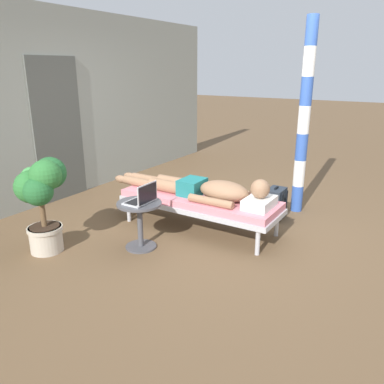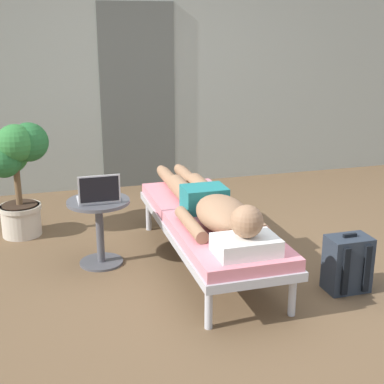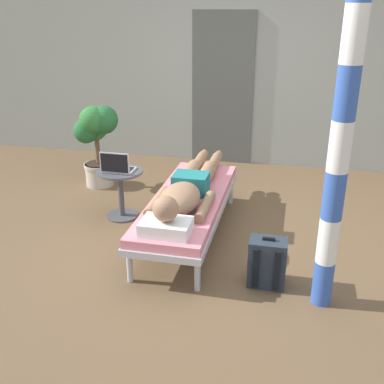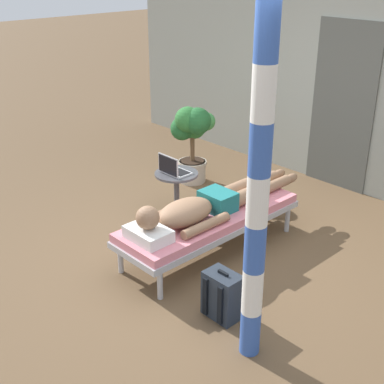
{
  "view_description": "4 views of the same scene",
  "coord_description": "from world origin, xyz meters",
  "px_view_note": "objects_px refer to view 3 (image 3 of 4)",
  "views": [
    {
      "loc": [
        -3.91,
        -2.2,
        1.89
      ],
      "look_at": [
        -0.35,
        0.02,
        0.52
      ],
      "focal_mm": 36.07,
      "sensor_mm": 36.0,
      "label": 1
    },
    {
      "loc": [
        -1.37,
        -3.68,
        1.81
      ],
      "look_at": [
        -0.21,
        0.28,
        0.53
      ],
      "focal_mm": 51.09,
      "sensor_mm": 36.0,
      "label": 2
    },
    {
      "loc": [
        0.79,
        -3.89,
        2.15
      ],
      "look_at": [
        -0.09,
        -0.07,
        0.52
      ],
      "focal_mm": 43.25,
      "sensor_mm": 36.0,
      "label": 3
    },
    {
      "loc": [
        3.06,
        -3.22,
        2.72
      ],
      "look_at": [
        -0.38,
        0.01,
        0.57
      ],
      "focal_mm": 49.3,
      "sensor_mm": 36.0,
      "label": 4
    }
  ],
  "objects_px": {
    "lounge_chair": "(188,204)",
    "porch_post": "(340,146)",
    "potted_plant": "(97,134)",
    "person_reclining": "(186,191)",
    "backpack": "(267,262)",
    "laptop": "(117,167)",
    "side_table": "(120,186)"
  },
  "relations": [
    {
      "from": "lounge_chair",
      "to": "laptop",
      "type": "distance_m",
      "value": 0.86
    },
    {
      "from": "lounge_chair",
      "to": "person_reclining",
      "type": "xyz_separation_m",
      "value": [
        -0.0,
        -0.09,
        0.17
      ]
    },
    {
      "from": "lounge_chair",
      "to": "potted_plant",
      "type": "bearing_deg",
      "value": 142.45
    },
    {
      "from": "laptop",
      "to": "potted_plant",
      "type": "bearing_deg",
      "value": 124.96
    },
    {
      "from": "side_table",
      "to": "laptop",
      "type": "height_order",
      "value": "laptop"
    },
    {
      "from": "person_reclining",
      "to": "side_table",
      "type": "xyz_separation_m",
      "value": [
        -0.8,
        0.36,
        -0.16
      ]
    },
    {
      "from": "person_reclining",
      "to": "porch_post",
      "type": "distance_m",
      "value": 1.61
    },
    {
      "from": "backpack",
      "to": "porch_post",
      "type": "xyz_separation_m",
      "value": [
        0.43,
        -0.16,
        1.05
      ]
    },
    {
      "from": "porch_post",
      "to": "backpack",
      "type": "bearing_deg",
      "value": 159.91
    },
    {
      "from": "backpack",
      "to": "porch_post",
      "type": "bearing_deg",
      "value": -20.09
    },
    {
      "from": "backpack",
      "to": "porch_post",
      "type": "relative_size",
      "value": 0.17
    },
    {
      "from": "lounge_chair",
      "to": "person_reclining",
      "type": "distance_m",
      "value": 0.19
    },
    {
      "from": "person_reclining",
      "to": "laptop",
      "type": "relative_size",
      "value": 7.0
    },
    {
      "from": "side_table",
      "to": "lounge_chair",
      "type": "bearing_deg",
      "value": -18.81
    },
    {
      "from": "lounge_chair",
      "to": "person_reclining",
      "type": "bearing_deg",
      "value": -90.0
    },
    {
      "from": "lounge_chair",
      "to": "porch_post",
      "type": "height_order",
      "value": "porch_post"
    },
    {
      "from": "lounge_chair",
      "to": "potted_plant",
      "type": "relative_size",
      "value": 1.94
    },
    {
      "from": "lounge_chair",
      "to": "porch_post",
      "type": "distance_m",
      "value": 1.74
    },
    {
      "from": "person_reclining",
      "to": "backpack",
      "type": "distance_m",
      "value": 1.04
    },
    {
      "from": "person_reclining",
      "to": "potted_plant",
      "type": "height_order",
      "value": "potted_plant"
    },
    {
      "from": "person_reclining",
      "to": "laptop",
      "type": "height_order",
      "value": "laptop"
    },
    {
      "from": "backpack",
      "to": "potted_plant",
      "type": "xyz_separation_m",
      "value": [
        -2.2,
        1.73,
        0.46
      ]
    },
    {
      "from": "lounge_chair",
      "to": "side_table",
      "type": "xyz_separation_m",
      "value": [
        -0.8,
        0.27,
        0.01
      ]
    },
    {
      "from": "potted_plant",
      "to": "porch_post",
      "type": "bearing_deg",
      "value": -35.66
    },
    {
      "from": "person_reclining",
      "to": "potted_plant",
      "type": "xyz_separation_m",
      "value": [
        -1.39,
        1.15,
        0.14
      ]
    },
    {
      "from": "person_reclining",
      "to": "side_table",
      "type": "distance_m",
      "value": 0.89
    },
    {
      "from": "side_table",
      "to": "porch_post",
      "type": "xyz_separation_m",
      "value": [
        2.04,
        -1.09,
        0.89
      ]
    },
    {
      "from": "laptop",
      "to": "porch_post",
      "type": "height_order",
      "value": "porch_post"
    },
    {
      "from": "lounge_chair",
      "to": "side_table",
      "type": "height_order",
      "value": "side_table"
    },
    {
      "from": "lounge_chair",
      "to": "backpack",
      "type": "bearing_deg",
      "value": -39.21
    },
    {
      "from": "person_reclining",
      "to": "backpack",
      "type": "bearing_deg",
      "value": -35.31
    },
    {
      "from": "potted_plant",
      "to": "porch_post",
      "type": "relative_size",
      "value": 0.41
    }
  ]
}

